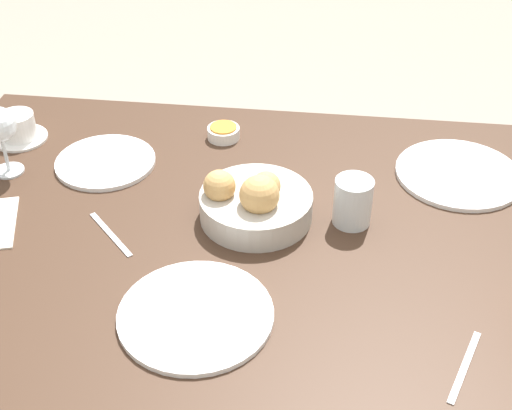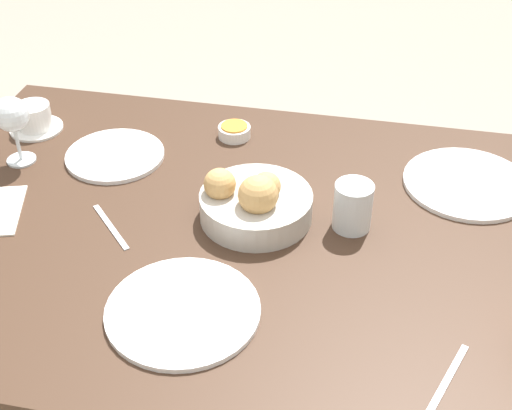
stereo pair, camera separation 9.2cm
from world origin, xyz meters
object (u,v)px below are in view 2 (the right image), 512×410
water_tumbler (353,206)px  plate_near_right (115,155)px  bread_basket (254,202)px  plate_far_center (183,311)px  plate_near_left (467,183)px  jam_bowl_honey (234,131)px  knife_silver (447,379)px  coffee_cup (34,119)px  fork_silver (111,227)px  wine_glass (12,117)px

water_tumbler → plate_near_right: bearing=-14.6°
bread_basket → plate_far_center: bearing=77.3°
plate_near_left → plate_near_right: same height
jam_bowl_honey → knife_silver: (-0.48, 0.63, -0.01)m
plate_near_right → coffee_cup: (0.23, -0.08, 0.02)m
plate_near_left → fork_silver: 0.75m
plate_near_left → knife_silver: (0.04, 0.54, -0.00)m
coffee_cup → knife_silver: coffee_cup is taller
knife_silver → water_tumbler: bearing=-62.4°
plate_near_left → plate_far_center: size_ratio=1.02×
bread_basket → plate_near_left: bread_basket is taller
fork_silver → plate_near_right: bearing=-71.1°
plate_near_right → fork_silver: size_ratio=1.76×
bread_basket → plate_far_center: (0.06, 0.28, -0.03)m
plate_near_left → plate_near_right: 0.77m
plate_near_right → knife_silver: bearing=145.9°
plate_near_left → water_tumbler: water_tumbler is taller
water_tumbler → wine_glass: (0.74, -0.08, 0.06)m
water_tumbler → plate_far_center: bearing=49.3°
bread_basket → fork_silver: (0.27, 0.09, -0.04)m
knife_silver → bread_basket: bearing=-42.0°
bread_basket → jam_bowl_honey: (0.11, -0.30, -0.02)m
fork_silver → coffee_cup: bearing=-45.8°
plate_near_right → plate_far_center: (-0.29, 0.44, 0.00)m
jam_bowl_honey → fork_silver: 0.41m
plate_near_left → water_tumbler: size_ratio=2.77×
water_tumbler → knife_silver: bearing=117.6°
plate_far_center → jam_bowl_honey: (0.05, -0.58, 0.01)m
coffee_cup → fork_silver: (-0.31, 0.32, -0.03)m
bread_basket → wine_glass: (0.55, -0.10, 0.07)m
bread_basket → plate_near_left: bearing=-154.0°
coffee_cup → knife_silver: size_ratio=0.81×
coffee_cup → knife_silver: 1.11m
jam_bowl_honey → bread_basket: bearing=110.4°
coffee_cup → plate_near_right: bearing=161.1°
wine_glass → jam_bowl_honey: wine_glass is taller
plate_near_right → coffee_cup: bearing=-18.9°
bread_basket → fork_silver: size_ratio=1.78×
coffee_cup → fork_silver: 0.45m
plate_near_left → wine_glass: bearing=6.2°
plate_near_right → knife_silver: plate_near_right is taller
bread_basket → water_tumbler: size_ratio=2.30×
water_tumbler → knife_silver: (-0.18, 0.35, -0.05)m
plate_near_left → bread_basket: bearing=26.0°
plate_far_center → wine_glass: size_ratio=1.70×
coffee_cup → water_tumbler: bearing=164.1°
jam_bowl_honey → fork_silver: size_ratio=0.60×
bread_basket → plate_near_right: size_ratio=1.01×
bread_basket → plate_near_right: bread_basket is taller
fork_silver → knife_silver: 0.69m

